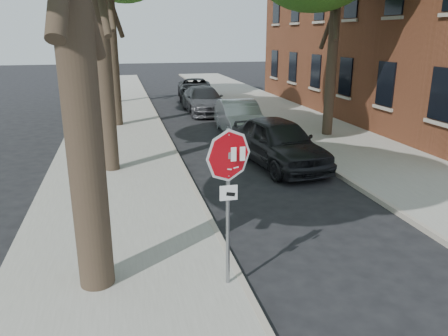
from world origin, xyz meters
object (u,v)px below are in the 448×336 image
object	(u,v)px
stop_sign	(228,179)
car_b	(239,118)
car_c	(203,100)
car_a	(278,142)
car_d	(196,89)

from	to	relation	value
stop_sign	car_b	xyz separation A→B (m)	(3.30, 11.33, -1.24)
car_b	car_c	world-z (taller)	car_b
stop_sign	car_a	size ratio (longest dim) A/B	0.58
stop_sign	car_d	bearing A→B (deg)	81.43
car_b	car_d	world-z (taller)	car_b
car_a	car_c	distance (m)	10.24
stop_sign	car_a	bearing A→B (deg)	63.53
car_a	car_b	bearing A→B (deg)	82.62
car_c	car_d	world-z (taller)	car_c
car_a	car_d	xyz separation A→B (m)	(0.00, 15.28, -0.11)
car_c	stop_sign	bearing A→B (deg)	-99.95
stop_sign	car_c	xyz separation A→B (m)	(2.83, 16.86, -1.26)
stop_sign	car_b	distance (m)	11.86
car_a	car_c	bearing A→B (deg)	85.25
car_c	car_b	bearing A→B (deg)	-85.56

